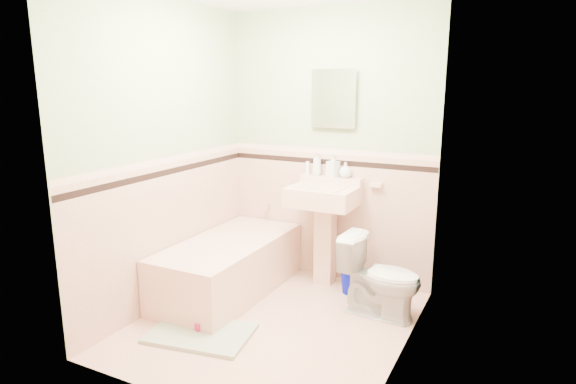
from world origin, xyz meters
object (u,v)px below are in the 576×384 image
at_px(toilet, 381,277).
at_px(bucket, 352,281).
at_px(bathtub, 229,268).
at_px(sink, 323,236).
at_px(soap_bottle_mid, 333,165).
at_px(shoe, 197,324).
at_px(soap_bottle_left, 317,164).
at_px(soap_bottle_right, 345,170).
at_px(medicine_cabinet, 334,99).

height_order(toilet, bucket, toilet).
distance_m(bathtub, bucket, 1.11).
bearing_deg(bathtub, sink, 37.93).
distance_m(soap_bottle_mid, bucket, 1.06).
relative_size(bucket, shoe, 1.47).
distance_m(soap_bottle_left, soap_bottle_right, 0.28).
bearing_deg(toilet, soap_bottle_left, 59.36).
xyz_separation_m(bathtub, soap_bottle_left, (0.54, 0.71, 0.88)).
height_order(bathtub, bucket, bathtub).
distance_m(sink, shoe, 1.40).
relative_size(medicine_cabinet, soap_bottle_left, 2.11).
bearing_deg(soap_bottle_left, toilet, -34.05).
height_order(bathtub, medicine_cabinet, medicine_cabinet).
distance_m(toilet, bucket, 0.51).
xyz_separation_m(bucket, shoe, (-0.82, -1.19, -0.05)).
bearing_deg(medicine_cabinet, soap_bottle_mid, -63.03).
distance_m(medicine_cabinet, toilet, 1.62).
bearing_deg(sink, soap_bottle_right, 52.85).
height_order(toilet, shoe, toilet).
height_order(bathtub, soap_bottle_mid, soap_bottle_mid).
height_order(sink, bucket, sink).
xyz_separation_m(soap_bottle_mid, toilet, (0.64, -0.54, -0.77)).
relative_size(medicine_cabinet, bucket, 2.08).
relative_size(toilet, bucket, 3.01).
relative_size(medicine_cabinet, shoe, 3.06).
bearing_deg(bathtub, soap_bottle_left, 52.97).
height_order(medicine_cabinet, soap_bottle_right, medicine_cabinet).
relative_size(soap_bottle_mid, bucket, 0.97).
distance_m(soap_bottle_mid, toilet, 1.14).
distance_m(medicine_cabinet, soap_bottle_mid, 0.60).
bearing_deg(soap_bottle_mid, medicine_cabinet, 116.97).
bearing_deg(medicine_cabinet, toilet, -41.05).
xyz_separation_m(medicine_cabinet, toilet, (0.65, -0.57, -1.37)).
bearing_deg(toilet, soap_bottle_right, 47.22).
relative_size(soap_bottle_right, bucket, 0.65).
bearing_deg(sink, bucket, -9.10).
distance_m(sink, medicine_cabinet, 1.25).
xyz_separation_m(sink, medicine_cabinet, (0.00, 0.21, 1.23)).
bearing_deg(shoe, sink, 92.64).
height_order(sink, shoe, sink).
relative_size(sink, soap_bottle_left, 4.37).
xyz_separation_m(soap_bottle_left, bucket, (0.46, -0.23, -0.99)).
distance_m(soap_bottle_right, toilet, 1.05).
relative_size(sink, shoe, 6.33).
distance_m(soap_bottle_mid, soap_bottle_right, 0.13).
bearing_deg(toilet, bathtub, 100.69).
bearing_deg(sink, toilet, -28.80).
height_order(medicine_cabinet, bucket, medicine_cabinet).
relative_size(soap_bottle_left, toilet, 0.33).
height_order(bathtub, sink, sink).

